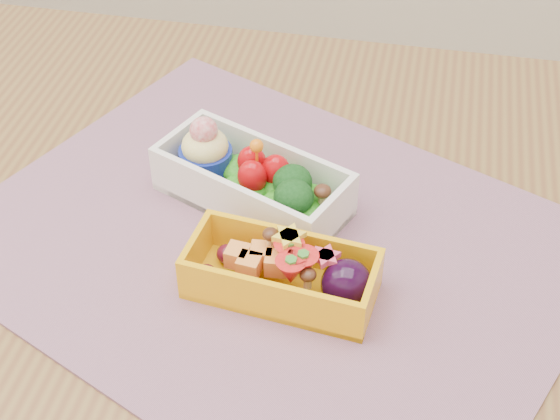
% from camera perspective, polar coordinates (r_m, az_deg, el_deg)
% --- Properties ---
extents(table, '(1.20, 0.80, 0.75)m').
position_cam_1_polar(table, '(0.78, -1.71, -8.90)').
color(table, brown).
rests_on(table, ground).
extents(placemat, '(0.64, 0.58, 0.00)m').
position_cam_1_polar(placemat, '(0.72, -0.66, -2.46)').
color(placemat, gray).
rests_on(placemat, table).
extents(bento_white, '(0.20, 0.14, 0.07)m').
position_cam_1_polar(bento_white, '(0.75, -2.01, 2.08)').
color(bento_white, white).
rests_on(bento_white, placemat).
extents(bento_yellow, '(0.16, 0.09, 0.05)m').
position_cam_1_polar(bento_yellow, '(0.67, 0.38, -4.45)').
color(bento_yellow, '#F6AE0C').
rests_on(bento_yellow, placemat).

